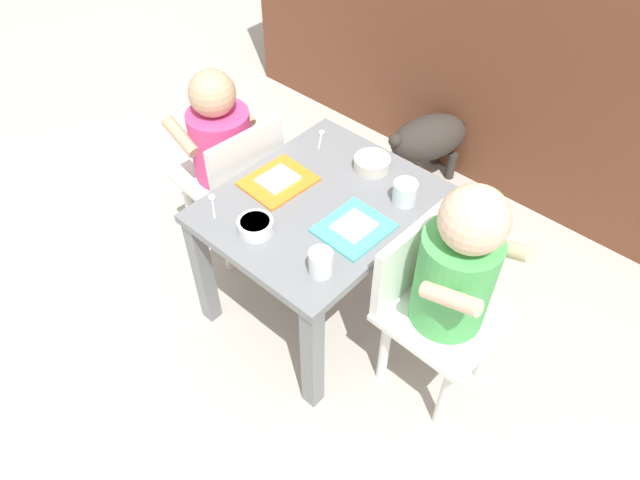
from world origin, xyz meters
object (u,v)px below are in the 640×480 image
object	(u,v)px
food_tray_left	(278,181)
cereal_bowl_right_side	(255,226)
food_tray_right	(354,228)
water_cup_right	(405,194)
water_cup_left	(321,264)
spoon_by_right_tray	(213,203)
dog	(438,134)
seated_child_left	(223,145)
spoon_by_left_tray	(321,137)
dining_table	(320,222)
veggie_bowl_far	(372,163)
seated_child_right	(453,273)

from	to	relation	value
food_tray_left	cereal_bowl_right_side	distance (m)	0.20
food_tray_right	water_cup_right	distance (m)	0.18
water_cup_left	spoon_by_right_tray	size ratio (longest dim) A/B	0.76
food_tray_left	dog	bearing A→B (deg)	87.59
food_tray_right	seated_child_left	bearing A→B (deg)	176.65
spoon_by_left_tray	spoon_by_right_tray	world-z (taller)	same
dining_table	dog	xyz separation A→B (m)	(-0.10, 0.78, -0.17)
veggie_bowl_far	food_tray_left	bearing A→B (deg)	-124.36
veggie_bowl_far	cereal_bowl_right_side	world-z (taller)	same
food_tray_right	cereal_bowl_right_side	size ratio (longest dim) A/B	1.96
food_tray_right	water_cup_left	xyz separation A→B (m)	(0.03, -0.16, 0.02)
dining_table	spoon_by_right_tray	world-z (taller)	spoon_by_right_tray
spoon_by_left_tray	cereal_bowl_right_side	bearing A→B (deg)	-70.55
seated_child_left	seated_child_right	xyz separation A→B (m)	(0.82, 0.00, 0.03)
dining_table	seated_child_right	world-z (taller)	seated_child_right
food_tray_right	cereal_bowl_right_side	distance (m)	0.25
spoon_by_right_tray	food_tray_left	bearing A→B (deg)	69.27
dining_table	water_cup_left	distance (m)	0.27
food_tray_left	spoon_by_left_tray	size ratio (longest dim) A/B	2.17
dining_table	water_cup_right	distance (m)	0.25
water_cup_right	spoon_by_left_tray	world-z (taller)	water_cup_right
spoon_by_left_tray	dog	bearing A→B (deg)	81.60
seated_child_right	spoon_by_left_tray	world-z (taller)	seated_child_right
dining_table	water_cup_left	xyz separation A→B (m)	(0.17, -0.19, 0.11)
dog	water_cup_right	xyz separation A→B (m)	(0.27, -0.63, 0.28)
food_tray_left	cereal_bowl_right_side	bearing A→B (deg)	-61.74
dog	spoon_by_right_tray	size ratio (longest dim) A/B	4.81
food_tray_left	cereal_bowl_right_side	xyz separation A→B (m)	(0.09, -0.17, 0.01)
seated_child_left	water_cup_left	xyz separation A→B (m)	(0.58, -0.20, 0.05)
seated_child_left	veggie_bowl_far	size ratio (longest dim) A/B	6.31
dining_table	spoon_by_right_tray	xyz separation A→B (m)	(-0.20, -0.20, 0.08)
water_cup_left	seated_child_left	bearing A→B (deg)	161.28
spoon_by_left_tray	water_cup_right	bearing A→B (deg)	-9.87
dining_table	dog	distance (m)	0.81
spoon_by_left_tray	seated_child_right	bearing A→B (deg)	-18.36
water_cup_right	spoon_by_right_tray	xyz separation A→B (m)	(-0.37, -0.35, -0.02)
dog	food_tray_left	xyz separation A→B (m)	(-0.03, -0.80, 0.26)
food_tray_left	spoon_by_right_tray	bearing A→B (deg)	-110.73
seated_child_left	water_cup_right	distance (m)	0.60
food_tray_right	water_cup_left	distance (m)	0.17
food_tray_right	spoon_by_right_tray	xyz separation A→B (m)	(-0.34, -0.18, -0.00)
veggie_bowl_far	water_cup_right	bearing A→B (deg)	-19.10
seated_child_right	dining_table	bearing A→B (deg)	-178.21
food_tray_left	water_cup_left	world-z (taller)	water_cup_left
spoon_by_left_tray	spoon_by_right_tray	xyz separation A→B (m)	(-0.02, -0.41, 0.00)
seated_child_right	spoon_by_right_tray	bearing A→B (deg)	-160.76
food_tray_left	spoon_by_right_tray	size ratio (longest dim) A/B	2.17
spoon_by_left_tray	spoon_by_right_tray	bearing A→B (deg)	-92.44
seated_child_right	cereal_bowl_right_side	size ratio (longest dim) A/B	7.74
dog	cereal_bowl_right_side	size ratio (longest dim) A/B	4.63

